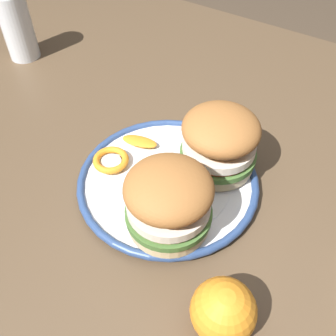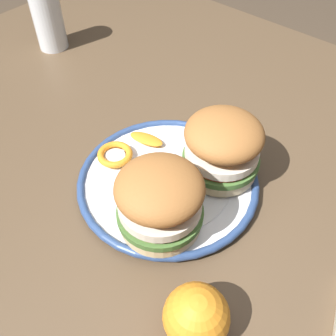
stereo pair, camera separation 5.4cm
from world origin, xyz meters
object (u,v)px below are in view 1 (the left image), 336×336
(sandwich_half_left, at_px, (220,141))
(drinking_glass, at_px, (19,31))
(sandwich_half_right, at_px, (169,200))
(whole_orange, at_px, (223,311))
(dining_table, at_px, (178,197))
(dinner_plate, at_px, (168,181))

(sandwich_half_left, height_order, drinking_glass, drinking_glass)
(sandwich_half_right, distance_m, drinking_glass, 0.55)
(sandwich_half_left, distance_m, whole_orange, 0.25)
(whole_orange, bearing_deg, dining_table, -47.81)
(sandwich_half_right, bearing_deg, drinking_glass, -22.50)
(dining_table, xyz_separation_m, sandwich_half_left, (-0.06, -0.02, 0.16))
(sandwich_half_left, bearing_deg, whole_orange, 119.26)
(dining_table, height_order, sandwich_half_left, sandwich_half_left)
(dining_table, relative_size, sandwich_half_right, 11.23)
(dinner_plate, xyz_separation_m, sandwich_half_left, (-0.05, -0.07, 0.06))
(sandwich_half_left, relative_size, sandwich_half_right, 0.96)
(sandwich_half_left, xyz_separation_m, whole_orange, (-0.12, 0.21, -0.03))
(drinking_glass, bearing_deg, dinner_plate, 162.92)
(whole_orange, bearing_deg, drinking_glass, -24.57)
(sandwich_half_left, relative_size, whole_orange, 1.56)
(dinner_plate, height_order, whole_orange, whole_orange)
(sandwich_half_left, relative_size, drinking_glass, 0.87)
(sandwich_half_right, bearing_deg, whole_orange, 147.53)
(dinner_plate, bearing_deg, drinking_glass, -17.08)
(drinking_glass, bearing_deg, sandwich_half_right, 157.50)
(dinner_plate, relative_size, whole_orange, 3.68)
(dining_table, relative_size, sandwich_half_left, 11.64)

